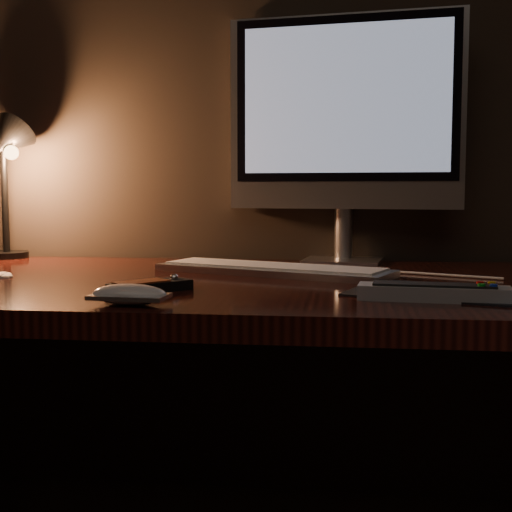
# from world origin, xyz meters

# --- Properties ---
(desk) EXTENTS (1.60, 0.75, 0.75)m
(desk) POSITION_xyz_m (0.00, 1.93, 0.62)
(desk) COLOR #34110C
(desk) RESTS_ON ground
(monitor) EXTENTS (0.53, 0.18, 0.55)m
(monitor) POSITION_xyz_m (0.17, 2.18, 1.08)
(monitor) COLOR silver
(monitor) RESTS_ON desk
(keyboard) EXTENTS (0.49, 0.30, 0.02)m
(keyboard) POSITION_xyz_m (0.03, 1.95, 0.76)
(keyboard) COLOR silver
(keyboard) RESTS_ON desk
(mousepad) EXTENTS (0.31, 0.28, 0.00)m
(mousepad) POSITION_xyz_m (0.31, 1.72, 0.75)
(mousepad) COLOR black
(mousepad) RESTS_ON desk
(mouse) EXTENTS (0.12, 0.07, 0.02)m
(mouse) POSITION_xyz_m (-0.14, 1.54, 0.76)
(mouse) COLOR white
(mouse) RESTS_ON desk
(media_remote) EXTENTS (0.13, 0.14, 0.03)m
(media_remote) POSITION_xyz_m (-0.15, 1.68, 0.76)
(media_remote) COLOR black
(media_remote) RESTS_ON desk
(tv_remote) EXTENTS (0.23, 0.08, 0.03)m
(tv_remote) POSITION_xyz_m (0.30, 1.64, 0.76)
(tv_remote) COLOR #939699
(tv_remote) RESTS_ON desk
(desk_lamp) EXTENTS (0.16, 0.17, 0.34)m
(desk_lamp) POSITION_xyz_m (-0.62, 2.16, 0.98)
(desk_lamp) COLOR black
(desk_lamp) RESTS_ON desk
(cable) EXTENTS (0.55, 0.17, 0.00)m
(cable) POSITION_xyz_m (0.19, 1.93, 0.75)
(cable) COLOR white
(cable) RESTS_ON desk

